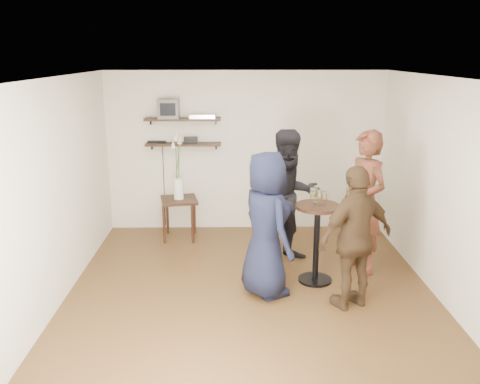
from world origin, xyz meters
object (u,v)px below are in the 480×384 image
crt_monitor (169,108)px  person_plaid (364,203)px  dvd_deck (202,116)px  radio (191,140)px  drinks_table (317,233)px  side_table (179,205)px  person_dark (290,197)px  person_brown (356,238)px  person_navy (266,225)px

crt_monitor → person_plaid: crt_monitor is taller
dvd_deck → radio: bearing=180.0°
dvd_deck → radio: (-0.19, 0.00, -0.38)m
crt_monitor → dvd_deck: bearing=0.0°
crt_monitor → drinks_table: crt_monitor is taller
side_table → person_dark: person_dark is taller
radio → person_brown: bearing=-52.6°
dvd_deck → radio: size_ratio=1.82×
radio → side_table: bearing=-114.5°
crt_monitor → dvd_deck: (0.52, 0.00, -0.12)m
person_plaid → person_dark: size_ratio=1.02×
radio → side_table: size_ratio=0.34×
person_brown → side_table: bearing=-71.5°
person_dark → person_brown: (0.60, -1.36, -0.10)m
person_navy → person_brown: (0.99, -0.34, -0.05)m
drinks_table → person_brown: person_brown is taller
side_table → person_brown: (2.23, -2.28, 0.29)m
person_plaid → person_dark: bearing=-137.5°
radio → person_dark: person_dark is taller
dvd_deck → person_navy: size_ratio=0.23×
dvd_deck → side_table: dvd_deck is taller
dvd_deck → person_plaid: bearing=-37.3°
crt_monitor → person_brown: (2.38, -2.67, -1.18)m
side_table → person_brown: 3.20m
dvd_deck → person_dark: size_ratio=0.21×
radio → dvd_deck: bearing=0.0°
drinks_table → person_plaid: person_plaid is taller
person_dark → crt_monitor: bearing=122.2°
dvd_deck → radio: 0.43m
crt_monitor → dvd_deck: crt_monitor is taller
person_dark → person_navy: size_ratio=1.06×
dvd_deck → person_brown: dvd_deck is taller
dvd_deck → person_plaid: size_ratio=0.21×
drinks_table → person_navy: (-0.67, -0.33, 0.22)m
person_navy → dvd_deck: bearing=-5.8°
drinks_table → person_dark: (-0.27, 0.69, 0.28)m
drinks_table → person_brown: 0.76m
radio → person_brown: size_ratio=0.13×
crt_monitor → person_brown: crt_monitor is taller
person_brown → dvd_deck: bearing=-81.0°
crt_monitor → person_plaid: bearing=-31.6°
drinks_table → person_dark: size_ratio=0.55×
crt_monitor → dvd_deck: size_ratio=0.80×
person_brown → drinks_table: bearing=-90.0°
radio → side_table: radio is taller
person_dark → person_brown: person_dark is taller
person_plaid → person_brown: bearing=-45.3°
side_table → drinks_table: (1.90, -1.61, 0.11)m
person_navy → person_brown: size_ratio=1.05×
drinks_table → person_navy: size_ratio=0.58×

